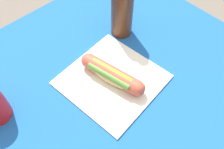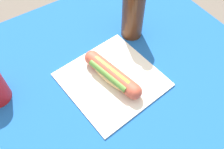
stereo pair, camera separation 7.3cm
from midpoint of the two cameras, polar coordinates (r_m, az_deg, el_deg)
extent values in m
cylinder|color=brown|center=(1.35, 6.83, 6.21)|extent=(0.07, 0.07, 0.69)
cylinder|color=brown|center=(1.21, -22.67, -8.91)|extent=(0.07, 0.07, 0.69)
cube|color=brown|center=(0.74, 5.33, -6.09)|extent=(0.95, 0.90, 0.03)
cube|color=#19519E|center=(0.73, 5.43, -5.43)|extent=(1.01, 0.96, 0.00)
cube|color=silver|center=(0.75, 2.77, -1.39)|extent=(0.30, 0.29, 0.01)
ellipsoid|color=tan|center=(0.73, 2.85, -0.29)|extent=(0.18, 0.09, 0.04)
cylinder|color=#BC4C38|center=(0.73, 2.87, -0.04)|extent=(0.18, 0.08, 0.05)
sphere|color=#BC4C38|center=(0.76, -1.99, 3.74)|extent=(0.04, 0.04, 0.04)
sphere|color=#BC4C38|center=(0.70, 8.18, -4.18)|extent=(0.04, 0.04, 0.04)
cube|color=yellow|center=(0.71, 2.93, 0.92)|extent=(0.13, 0.04, 0.00)
cylinder|color=#4C7A2D|center=(0.71, 2.00, -0.43)|extent=(0.14, 0.05, 0.02)
cylinder|color=#4C2814|center=(0.82, 7.50, 13.88)|extent=(0.07, 0.07, 0.19)
camera|label=1|loc=(0.04, -87.13, 4.01)|focal=39.48mm
camera|label=2|loc=(0.04, 92.87, -4.01)|focal=39.48mm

